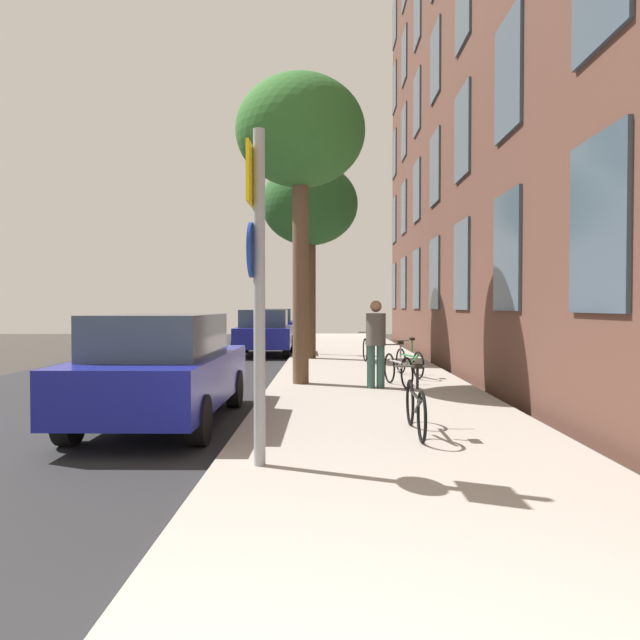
% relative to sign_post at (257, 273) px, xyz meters
% --- Properties ---
extents(ground_plane, '(41.80, 41.80, 0.00)m').
position_rel_sign_post_xyz_m(ground_plane, '(-1.88, 10.53, -2.09)').
color(ground_plane, '#332D28').
extents(road_asphalt, '(7.00, 38.00, 0.01)m').
position_rel_sign_post_xyz_m(road_asphalt, '(-3.98, 10.53, -2.08)').
color(road_asphalt, '#232326').
rests_on(road_asphalt, ground).
extents(sidewalk, '(4.20, 38.00, 0.12)m').
position_rel_sign_post_xyz_m(sidewalk, '(1.62, 10.53, -2.03)').
color(sidewalk, '#9E9389').
rests_on(sidewalk, ground).
extents(building_facade, '(0.56, 27.00, 16.72)m').
position_rel_sign_post_xyz_m(building_facade, '(4.21, 10.03, 6.29)').
color(building_facade, '#513328').
rests_on(building_facade, ground).
extents(sign_post, '(0.15, 0.60, 3.42)m').
position_rel_sign_post_xyz_m(sign_post, '(0.00, 0.00, 0.00)').
color(sign_post, gray).
rests_on(sign_post, sidewalk).
extents(traffic_light, '(0.43, 0.24, 3.36)m').
position_rel_sign_post_xyz_m(traffic_light, '(0.04, 14.20, 0.34)').
color(traffic_light, black).
rests_on(traffic_light, sidewalk).
extents(tree_near, '(2.71, 2.71, 6.45)m').
position_rel_sign_post_xyz_m(tree_near, '(0.16, 6.46, 3.23)').
color(tree_near, brown).
rests_on(tree_near, sidewalk).
extents(tree_far, '(3.01, 3.01, 6.10)m').
position_rel_sign_post_xyz_m(tree_far, '(0.18, 12.57, 2.79)').
color(tree_far, '#4C3823').
rests_on(tree_far, sidewalk).
extents(bicycle_0, '(0.42, 1.69, 0.92)m').
position_rel_sign_post_xyz_m(bicycle_0, '(1.85, 1.53, -1.61)').
color(bicycle_0, black).
rests_on(bicycle_0, sidewalk).
extents(bicycle_1, '(0.54, 1.61, 0.93)m').
position_rel_sign_post_xyz_m(bicycle_1, '(2.16, 6.02, -1.61)').
color(bicycle_1, black).
rests_on(bicycle_1, sidewalk).
extents(bicycle_2, '(0.56, 1.67, 0.91)m').
position_rel_sign_post_xyz_m(bicycle_2, '(2.63, 7.73, -1.61)').
color(bicycle_2, black).
rests_on(bicycle_2, sidewalk).
extents(bicycle_3, '(0.42, 1.71, 0.97)m').
position_rel_sign_post_xyz_m(bicycle_3, '(1.91, 10.97, -1.59)').
color(bicycle_3, black).
rests_on(bicycle_3, sidewalk).
extents(pedestrian_0, '(0.48, 0.48, 1.74)m').
position_rel_sign_post_xyz_m(pedestrian_0, '(1.69, 5.75, -0.97)').
color(pedestrian_0, '#33594C').
rests_on(pedestrian_0, sidewalk).
extents(car_0, '(1.86, 4.40, 1.62)m').
position_rel_sign_post_xyz_m(car_0, '(-1.70, 2.65, -1.25)').
color(car_0, navy).
rests_on(car_0, road_asphalt).
extents(car_1, '(2.03, 4.05, 1.62)m').
position_rel_sign_post_xyz_m(car_1, '(-1.50, 14.98, -1.25)').
color(car_1, navy).
rests_on(car_1, road_asphalt).
extents(car_2, '(2.08, 4.30, 1.62)m').
position_rel_sign_post_xyz_m(car_2, '(-1.82, 22.83, -1.25)').
color(car_2, navy).
rests_on(car_2, road_asphalt).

